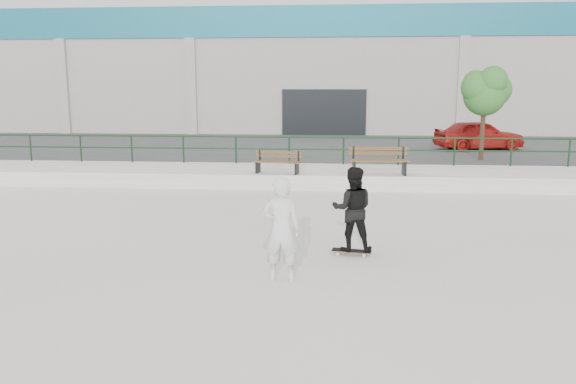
# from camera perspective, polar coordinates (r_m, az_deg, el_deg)

# --- Properties ---
(ground) EXTENTS (120.00, 120.00, 0.00)m
(ground) POSITION_cam_1_polar(r_m,az_deg,el_deg) (10.38, 0.78, -7.90)
(ground) COLOR #BBB6AB
(ground) RESTS_ON ground
(ledge) EXTENTS (30.00, 3.00, 0.50)m
(ledge) POSITION_cam_1_polar(r_m,az_deg,el_deg) (19.57, 2.74, 1.61)
(ledge) COLOR beige
(ledge) RESTS_ON ground
(parking_strip) EXTENTS (60.00, 14.00, 0.50)m
(parking_strip) POSITION_cam_1_polar(r_m,az_deg,el_deg) (27.99, 3.38, 4.30)
(parking_strip) COLOR #3B3B3B
(parking_strip) RESTS_ON ground
(railing) EXTENTS (28.00, 0.06, 1.03)m
(railing) POSITION_cam_1_polar(r_m,az_deg,el_deg) (20.73, 2.89, 4.88)
(railing) COLOR #13351A
(railing) RESTS_ON ledge
(commercial_building) EXTENTS (44.20, 16.33, 8.00)m
(commercial_building) POSITION_cam_1_polar(r_m,az_deg,el_deg) (41.84, 3.95, 12.29)
(commercial_building) COLOR #A9A597
(commercial_building) RESTS_ON ground
(bench_left) EXTENTS (1.65, 0.71, 0.74)m
(bench_left) POSITION_cam_1_polar(r_m,az_deg,el_deg) (18.53, -1.05, 3.04)
(bench_left) COLOR brown
(bench_left) RESTS_ON ledge
(bench_right) EXTENTS (1.98, 0.68, 0.90)m
(bench_right) POSITION_cam_1_polar(r_m,az_deg,el_deg) (18.50, 9.22, 3.14)
(bench_right) COLOR brown
(bench_right) RESTS_ON ledge
(tree) EXTENTS (2.03, 1.80, 3.60)m
(tree) POSITION_cam_1_polar(r_m,az_deg,el_deg) (23.18, 19.44, 9.74)
(tree) COLOR #3F2B1F
(tree) RESTS_ON parking_strip
(red_car) EXTENTS (4.21, 2.42, 1.35)m
(red_car) POSITION_cam_1_polar(r_m,az_deg,el_deg) (27.10, 18.81, 5.52)
(red_car) COLOR #AC1915
(red_car) RESTS_ON parking_strip
(skateboard) EXTENTS (0.80, 0.33, 0.09)m
(skateboard) POSITION_cam_1_polar(r_m,az_deg,el_deg) (11.33, 6.47, -5.99)
(skateboard) COLOR black
(skateboard) RESTS_ON ground
(standing_skater) EXTENTS (0.82, 0.64, 1.68)m
(standing_skater) POSITION_cam_1_polar(r_m,az_deg,el_deg) (11.12, 6.57, -1.73)
(standing_skater) COLOR black
(standing_skater) RESTS_ON skateboard
(seated_skater) EXTENTS (0.69, 0.47, 1.82)m
(seated_skater) POSITION_cam_1_polar(r_m,az_deg,el_deg) (9.56, -0.69, -3.82)
(seated_skater) COLOR silver
(seated_skater) RESTS_ON ground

